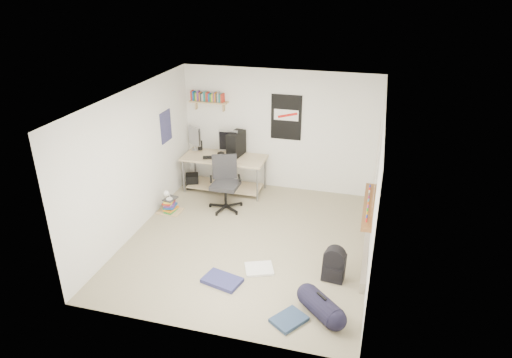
% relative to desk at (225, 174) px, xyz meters
% --- Properties ---
extents(floor, '(4.00, 4.50, 0.01)m').
position_rel_desk_xyz_m(floor, '(1.03, -1.78, -0.37)').
color(floor, gray).
rests_on(floor, ground).
extents(ceiling, '(4.00, 4.50, 0.01)m').
position_rel_desk_xyz_m(ceiling, '(1.03, -1.78, 2.14)').
color(ceiling, white).
rests_on(ceiling, ground).
extents(back_wall, '(4.00, 0.01, 2.50)m').
position_rel_desk_xyz_m(back_wall, '(1.03, 0.48, 0.89)').
color(back_wall, silver).
rests_on(back_wall, ground).
extents(left_wall, '(0.01, 4.50, 2.50)m').
position_rel_desk_xyz_m(left_wall, '(-0.98, -1.78, 0.89)').
color(left_wall, silver).
rests_on(left_wall, ground).
extents(right_wall, '(0.01, 4.50, 2.50)m').
position_rel_desk_xyz_m(right_wall, '(3.03, -1.78, 0.89)').
color(right_wall, silver).
rests_on(right_wall, ground).
extents(desk, '(1.75, 0.88, 0.77)m').
position_rel_desk_xyz_m(desk, '(0.00, 0.00, 0.00)').
color(desk, tan).
rests_on(desk, floor).
extents(monitor_left, '(0.35, 0.26, 0.39)m').
position_rel_desk_xyz_m(monitor_left, '(-0.72, 0.22, 0.60)').
color(monitor_left, '#9E9DA2').
rests_on(monitor_left, desk).
extents(monitor_right, '(0.40, 0.13, 0.43)m').
position_rel_desk_xyz_m(monitor_right, '(0.07, 0.07, 0.62)').
color(monitor_right, '#A7A5AB').
rests_on(monitor_right, desk).
extents(pc_tower, '(0.30, 0.50, 0.49)m').
position_rel_desk_xyz_m(pc_tower, '(0.22, 0.12, 0.65)').
color(pc_tower, black).
rests_on(pc_tower, desk).
extents(keyboard, '(0.38, 0.25, 0.02)m').
position_rel_desk_xyz_m(keyboard, '(-0.21, -0.14, 0.42)').
color(keyboard, black).
rests_on(keyboard, desk).
extents(speaker_left, '(0.12, 0.12, 0.18)m').
position_rel_desk_xyz_m(speaker_left, '(-0.61, 0.22, 0.50)').
color(speaker_left, black).
rests_on(speaker_left, desk).
extents(speaker_right, '(0.13, 0.13, 0.20)m').
position_rel_desk_xyz_m(speaker_right, '(0.04, -0.31, 0.51)').
color(speaker_right, black).
rests_on(speaker_right, desk).
extents(office_chair, '(0.88, 0.88, 1.05)m').
position_rel_desk_xyz_m(office_chair, '(0.28, -0.78, 0.12)').
color(office_chair, '#252528').
rests_on(office_chair, floor).
extents(wall_shelf, '(0.80, 0.22, 0.24)m').
position_rel_desk_xyz_m(wall_shelf, '(-0.42, 0.36, 1.42)').
color(wall_shelf, tan).
rests_on(wall_shelf, back_wall).
extents(poster_back_wall, '(0.62, 0.03, 0.92)m').
position_rel_desk_xyz_m(poster_back_wall, '(1.18, 0.45, 1.19)').
color(poster_back_wall, black).
rests_on(poster_back_wall, back_wall).
extents(poster_left_wall, '(0.02, 0.42, 0.60)m').
position_rel_desk_xyz_m(poster_left_wall, '(-0.96, -0.58, 1.14)').
color(poster_left_wall, navy).
rests_on(poster_left_wall, left_wall).
extents(window, '(0.10, 1.50, 1.26)m').
position_rel_desk_xyz_m(window, '(2.98, -1.48, 1.08)').
color(window, brown).
rests_on(window, right_wall).
extents(baseboard_heater, '(0.08, 2.50, 0.18)m').
position_rel_desk_xyz_m(baseboard_heater, '(2.98, -1.48, -0.28)').
color(baseboard_heater, '#B7B2A8').
rests_on(baseboard_heater, floor).
extents(backpack, '(0.35, 0.29, 0.43)m').
position_rel_desk_xyz_m(backpack, '(2.55, -2.46, -0.16)').
color(backpack, black).
rests_on(backpack, floor).
extents(duffel_bag, '(0.43, 0.43, 0.60)m').
position_rel_desk_xyz_m(duffel_bag, '(2.47, -3.32, -0.22)').
color(duffel_bag, black).
rests_on(duffel_bag, floor).
extents(tshirt, '(0.53, 0.49, 0.04)m').
position_rel_desk_xyz_m(tshirt, '(1.42, -2.55, -0.34)').
color(tshirt, silver).
rests_on(tshirt, floor).
extents(jeans_a, '(0.63, 0.48, 0.06)m').
position_rel_desk_xyz_m(jeans_a, '(0.96, -2.99, -0.33)').
color(jeans_a, navy).
rests_on(jeans_a, floor).
extents(jeans_b, '(0.52, 0.55, 0.06)m').
position_rel_desk_xyz_m(jeans_b, '(2.09, -3.54, -0.34)').
color(jeans_b, navy).
rests_on(jeans_b, floor).
extents(book_stack, '(0.59, 0.54, 0.32)m').
position_rel_desk_xyz_m(book_stack, '(-0.72, -1.17, -0.21)').
color(book_stack, olive).
rests_on(book_stack, floor).
extents(desk_lamp, '(0.13, 0.21, 0.20)m').
position_rel_desk_xyz_m(desk_lamp, '(-0.70, -1.19, 0.02)').
color(desk_lamp, white).
rests_on(desk_lamp, book_stack).
extents(subwoofer, '(0.34, 0.34, 0.29)m').
position_rel_desk_xyz_m(subwoofer, '(-0.72, -0.04, -0.22)').
color(subwoofer, black).
rests_on(subwoofer, floor).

